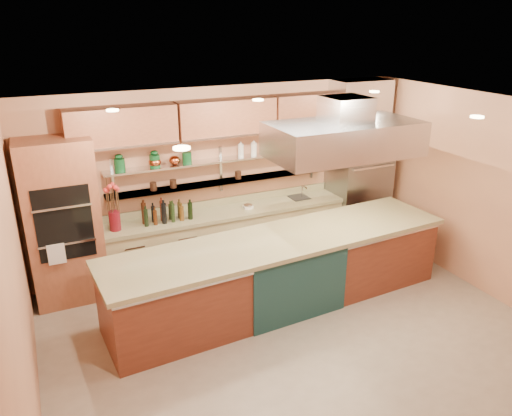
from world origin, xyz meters
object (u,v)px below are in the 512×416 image
copper_kettle (175,160)px  kitchen_scale (248,206)px  island (281,271)px  refrigerator (358,184)px  flower_vase (115,221)px  green_canister (187,158)px

copper_kettle → kitchen_scale: bearing=-11.5°
kitchen_scale → island: bearing=-118.7°
refrigerator → kitchen_scale: bearing=179.7°
flower_vase → refrigerator: bearing=-0.1°
island → refrigerator: bearing=27.9°
island → copper_kettle: (-0.97, 1.57, 1.29)m
kitchen_scale → copper_kettle: bearing=144.4°
kitchen_scale → green_canister: size_ratio=0.86×
copper_kettle → island: bearing=-58.4°
refrigerator → copper_kettle: size_ratio=12.61×
island → flower_vase: 2.43m
island → green_canister: green_canister is taller
island → flower_vase: size_ratio=16.81×
refrigerator → kitchen_scale: 2.08m
flower_vase → green_canister: (1.16, 0.22, 0.73)m
island → kitchen_scale: bearing=81.8°
kitchen_scale → copper_kettle: copper_kettle is taller
kitchen_scale → flower_vase: bearing=156.0°
copper_kettle → green_canister: 0.19m
island → copper_kettle: copper_kettle is taller
kitchen_scale → green_canister: green_canister is taller
refrigerator → green_canister: 3.07m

